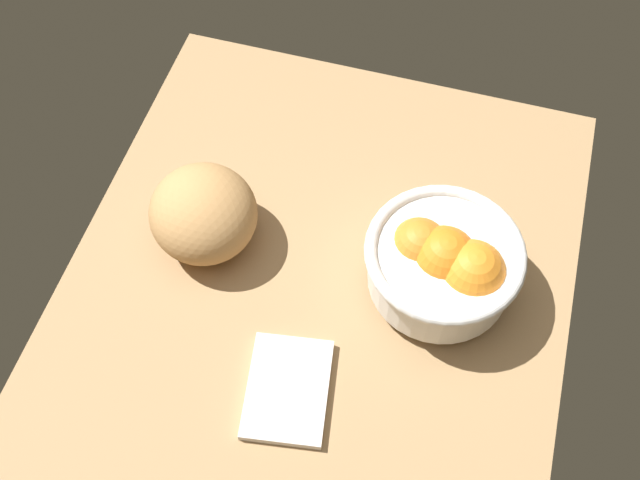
{
  "coord_description": "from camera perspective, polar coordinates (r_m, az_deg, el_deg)",
  "views": [
    {
      "loc": [
        -45.85,
        -13.32,
        88.05
      ],
      "look_at": [
        2.73,
        0.57,
        5.0
      ],
      "focal_mm": 43.01,
      "sensor_mm": 36.0,
      "label": 1
    }
  ],
  "objects": [
    {
      "name": "napkin_folded",
      "position": [
        0.93,
        -2.42,
        -11.03
      ],
      "size": [
        14.57,
        11.6,
        1.26
      ],
      "primitive_type": "cube",
      "rotation": [
        0.0,
        0.0,
        0.16
      ],
      "color": "silver",
      "rests_on": "ground"
    },
    {
      "name": "fruit_bowl",
      "position": [
        0.95,
        9.2,
        -1.67
      ],
      "size": [
        19.67,
        19.67,
        11.2
      ],
      "color": "white",
      "rests_on": "ground"
    },
    {
      "name": "ground_plane",
      "position": [
        1.01,
        -0.11,
        -3.25
      ],
      "size": [
        74.76,
        64.72,
        3.0
      ],
      "primitive_type": "cube",
      "color": "#A37E53"
    },
    {
      "name": "bread_loaf",
      "position": [
        1.0,
        -8.67,
        1.97
      ],
      "size": [
        20.03,
        19.89,
        10.47
      ],
      "primitive_type": "ellipsoid",
      "rotation": [
        0.0,
        0.0,
        3.76
      ],
      "color": "tan",
      "rests_on": "ground"
    }
  ]
}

